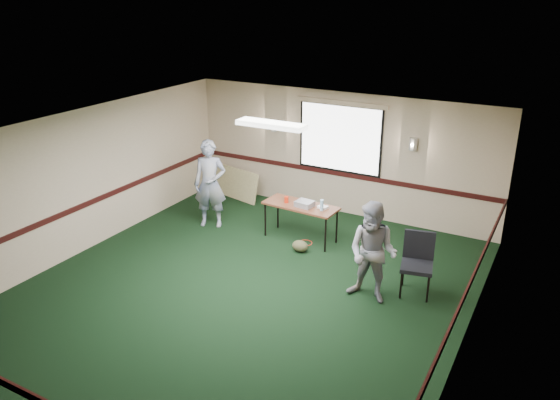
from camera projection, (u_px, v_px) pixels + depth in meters
The scene contains 13 objects.
ground at pixel (243, 292), 9.11m from camera, with size 8.00×8.00×0.00m, color black.
room_shell at pixel (301, 167), 10.26m from camera, with size 8.00×8.02×8.00m.
folding_table at pixel (301, 207), 10.75m from camera, with size 1.52×0.68×0.74m.
projector at pixel (305, 204), 10.63m from camera, with size 0.33×0.27×0.11m, color gray.
game_console at pixel (323, 207), 10.55m from camera, with size 0.18×0.14×0.05m, color white.
red_cup at pixel (286, 200), 10.81m from camera, with size 0.08×0.08×0.13m, color red.
water_bottle at pixel (322, 205), 10.41m from camera, with size 0.07×0.07×0.22m, color #82B4D4.
duffel_bag at pixel (300, 246), 10.45m from camera, with size 0.32×0.24×0.22m, color #423D25.
cable_coil at pixel (305, 243), 10.82m from camera, with size 0.28×0.28×0.01m, color red.
folded_table at pixel (235, 183), 13.03m from camera, with size 1.41×0.06×0.72m, color tan.
conference_chair at pixel (418, 258), 8.93m from camera, with size 0.60×0.62×1.04m.
person_left at pixel (210, 184), 11.31m from camera, with size 0.68×0.44×1.86m, color #445697.
person_right at pixel (373, 253), 8.60m from camera, with size 0.82×0.64×1.68m, color #7E90C4.
Camera 1 is at (4.36, -6.62, 4.78)m, focal length 35.00 mm.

